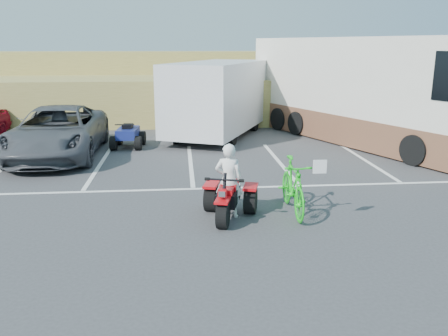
{
  "coord_description": "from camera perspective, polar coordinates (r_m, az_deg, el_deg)",
  "views": [
    {
      "loc": [
        -0.28,
        -8.88,
        3.5
      ],
      "look_at": [
        0.6,
        0.59,
        1.0
      ],
      "focal_mm": 38.0,
      "sensor_mm": 36.0,
      "label": 1
    }
  ],
  "objects": [
    {
      "name": "red_trike_atv",
      "position": [
        9.84,
        0.41,
        -6.11
      ],
      "size": [
        1.49,
        1.75,
        0.98
      ],
      "primitive_type": null,
      "rotation": [
        0.0,
        0.0,
        -0.27
      ],
      "color": "red",
      "rests_on": "ground"
    },
    {
      "name": "rv_motorhome",
      "position": [
        18.17,
        16.07,
        8.14
      ],
      "size": [
        6.5,
        10.39,
        3.67
      ],
      "rotation": [
        0.0,
        0.0,
        0.42
      ],
      "color": "silver",
      "rests_on": "ground"
    },
    {
      "name": "ground",
      "position": [
        9.55,
        -3.3,
        -6.8
      ],
      "size": [
        100.0,
        100.0,
        0.0
      ],
      "primitive_type": "plane",
      "color": "#3A3A3D",
      "rests_on": "ground"
    },
    {
      "name": "parking_stripes",
      "position": [
        13.46,
        -0.25,
        -0.33
      ],
      "size": [
        28.0,
        5.16,
        0.01
      ],
      "color": "white",
      "rests_on": "ground"
    },
    {
      "name": "grey_pickup",
      "position": [
        16.02,
        -19.41,
        4.12
      ],
      "size": [
        2.7,
        5.68,
        1.57
      ],
      "primitive_type": "imported",
      "rotation": [
        0.0,
        0.0,
        0.02
      ],
      "color": "#47494F",
      "rests_on": "ground"
    },
    {
      "name": "green_dirt_bike",
      "position": [
        10.1,
        8.29,
        -2.18
      ],
      "size": [
        0.57,
        1.96,
        1.18
      ],
      "primitive_type": "imported",
      "rotation": [
        0.0,
        0.0,
        -0.01
      ],
      "color": "#14BF19",
      "rests_on": "ground"
    },
    {
      "name": "quad_atv_blue",
      "position": [
        16.88,
        -11.39,
        2.46
      ],
      "size": [
        1.14,
        1.47,
        0.91
      ],
      "primitive_type": null,
      "rotation": [
        0.0,
        0.0,
        -0.08
      ],
      "color": "navy",
      "rests_on": "ground"
    },
    {
      "name": "quad_atv_green",
      "position": [
        17.66,
        -4.68,
        3.24
      ],
      "size": [
        1.03,
        1.34,
        0.83
      ],
      "primitive_type": null,
      "rotation": [
        0.0,
        0.0,
        0.06
      ],
      "color": "#125013",
      "rests_on": "ground"
    },
    {
      "name": "grass_embankment",
      "position": [
        24.45,
        -4.7,
        9.8
      ],
      "size": [
        40.0,
        8.5,
        3.1
      ],
      "color": "olive",
      "rests_on": "ground"
    },
    {
      "name": "rider",
      "position": [
        9.73,
        0.57,
        -1.52
      ],
      "size": [
        0.64,
        0.51,
        1.55
      ],
      "primitive_type": "imported",
      "rotation": [
        0.0,
        0.0,
        2.87
      ],
      "color": "white",
      "rests_on": "ground"
    },
    {
      "name": "cargo_trailer",
      "position": [
        18.45,
        -0.65,
        8.61
      ],
      "size": [
        4.68,
        6.54,
        2.84
      ],
      "rotation": [
        0.0,
        0.0,
        -0.42
      ],
      "color": "silver",
      "rests_on": "ground"
    }
  ]
}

